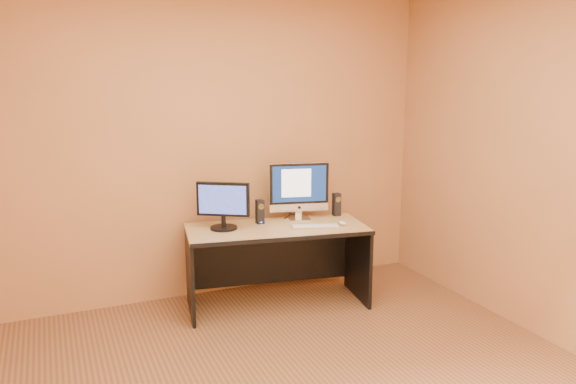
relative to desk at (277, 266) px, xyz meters
name	(u,v)px	position (x,y,z in m)	size (l,w,h in m)	color
walls	(306,189)	(-0.45, -1.49, 0.97)	(4.00, 4.00, 2.60)	#AD7046
desk	(277,266)	(0.00, 0.00, 0.00)	(1.45, 0.63, 0.67)	tan
imac	(300,191)	(0.27, 0.16, 0.58)	(0.52, 0.19, 0.50)	#B7B7BB
second_monitor	(223,206)	(-0.41, 0.12, 0.52)	(0.43, 0.22, 0.38)	black
speaker_left	(260,212)	(-0.08, 0.17, 0.43)	(0.06, 0.07, 0.20)	black
speaker_right	(337,204)	(0.63, 0.15, 0.43)	(0.06, 0.07, 0.20)	black
keyboard	(315,226)	(0.29, -0.13, 0.34)	(0.39, 0.10, 0.02)	#B0B0B4
mouse	(342,223)	(0.53, -0.14, 0.35)	(0.05, 0.09, 0.03)	silver
cable_a	(297,216)	(0.30, 0.28, 0.34)	(0.01, 0.01, 0.20)	black
cable_b	(287,217)	(0.21, 0.27, 0.34)	(0.01, 0.01, 0.16)	black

